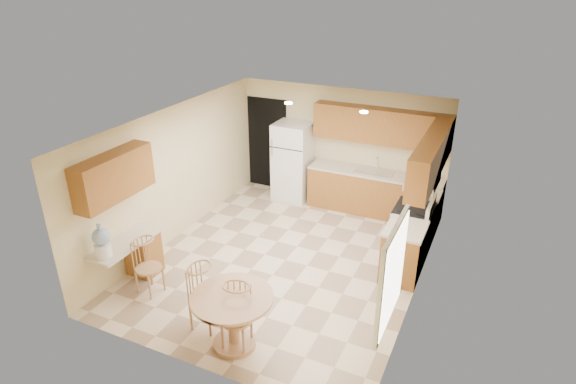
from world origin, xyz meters
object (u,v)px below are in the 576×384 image
at_px(dining_table, 233,314).
at_px(water_crock, 102,242).
at_px(chair_table_a, 201,295).
at_px(refrigerator, 293,162).
at_px(chair_desk, 144,264).
at_px(stove, 412,230).
at_px(chair_table_b, 232,316).

height_order(dining_table, water_crock, water_crock).
bearing_deg(chair_table_a, water_crock, -91.02).
relative_size(refrigerator, chair_desk, 1.88).
height_order(stove, chair_table_a, stove).
height_order(chair_table_a, chair_table_b, chair_table_a).
bearing_deg(chair_table_b, stove, -123.51).
bearing_deg(refrigerator, water_crock, -103.08).
height_order(refrigerator, stove, refrigerator).
xyz_separation_m(dining_table, water_crock, (-2.27, 0.08, 0.48)).
distance_m(refrigerator, chair_table_b, 4.87).
bearing_deg(chair_table_a, dining_table, 82.48).
xyz_separation_m(refrigerator, stove, (2.88, -1.22, -0.39)).
relative_size(refrigerator, water_crock, 3.20).
xyz_separation_m(chair_desk, water_crock, (-0.45, -0.31, 0.45)).
distance_m(refrigerator, water_crock, 4.64).
bearing_deg(refrigerator, chair_desk, -98.11).
height_order(stove, dining_table, stove).
bearing_deg(chair_table_a, refrigerator, -172.21).
relative_size(chair_table_a, chair_table_b, 1.05).
bearing_deg(chair_table_b, chair_table_a, -23.33).
bearing_deg(chair_table_b, water_crock, -12.85).
xyz_separation_m(chair_table_b, chair_desk, (-1.87, 0.48, -0.02)).
distance_m(stove, dining_table, 3.77).
relative_size(stove, chair_desk, 1.19).
bearing_deg(refrigerator, dining_table, -75.18).
bearing_deg(dining_table, chair_table_a, 173.07).
xyz_separation_m(refrigerator, chair_table_b, (1.27, -4.69, -0.29)).
relative_size(chair_desk, water_crock, 1.70).
relative_size(chair_table_a, water_crock, 1.83).
height_order(chair_table_b, chair_desk, chair_table_b).
bearing_deg(dining_table, stove, 63.87).
distance_m(chair_table_a, chair_desk, 1.31).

